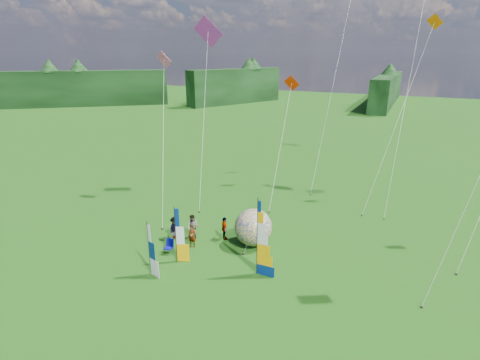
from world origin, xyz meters
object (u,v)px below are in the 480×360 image
at_px(spectator_b, 193,227).
at_px(spectator_d, 224,228).
at_px(camp_chair, 169,247).
at_px(kite_whale, 409,79).
at_px(side_banner_left, 176,235).
at_px(side_banner_far, 149,249).
at_px(feather_banner_main, 257,238).
at_px(bol_inflatable, 253,227).
at_px(spectator_c, 175,228).
at_px(spectator_a, 192,236).

relative_size(spectator_b, spectator_d, 1.06).
distance_m(camp_chair, kite_whale, 23.57).
bearing_deg(side_banner_left, side_banner_far, -128.47).
xyz_separation_m(feather_banner_main, spectator_b, (-5.88, 2.22, -1.47)).
distance_m(bol_inflatable, kite_whale, 18.37).
height_order(spectator_c, camp_chair, spectator_c).
xyz_separation_m(spectator_d, camp_chair, (-2.40, -3.36, -0.35)).
xyz_separation_m(spectator_c, spectator_d, (3.29, 1.36, 0.03)).
bearing_deg(feather_banner_main, spectator_a, 167.54).
relative_size(side_banner_far, spectator_d, 1.98).
distance_m(side_banner_left, spectator_b, 3.33).
height_order(spectator_a, spectator_d, spectator_d).
distance_m(feather_banner_main, spectator_b, 6.45).
bearing_deg(kite_whale, spectator_d, -106.76).
xyz_separation_m(side_banner_left, spectator_a, (-0.12, 2.01, -1.04)).
xyz_separation_m(spectator_a, kite_whale, (11.64, 15.77, 9.76)).
xyz_separation_m(spectator_a, spectator_d, (1.47, 1.90, 0.06)).
relative_size(spectator_a, spectator_c, 0.96).
relative_size(bol_inflatable, spectator_c, 1.58).
distance_m(spectator_a, spectator_c, 1.90).
relative_size(camp_chair, kite_whale, 0.05).
relative_size(side_banner_far, spectator_c, 2.05).
bearing_deg(feather_banner_main, side_banner_left, -170.53).
xyz_separation_m(spectator_c, kite_whale, (13.45, 15.22, 9.73)).
bearing_deg(kite_whale, bol_inflatable, -100.97).
bearing_deg(feather_banner_main, spectator_b, 158.95).
xyz_separation_m(spectator_b, spectator_d, (2.11, 0.81, -0.05)).
bearing_deg(side_banner_left, spectator_a, 72.06).
distance_m(side_banner_far, spectator_d, 6.18).
bearing_deg(spectator_c, spectator_b, -69.02).
relative_size(spectator_b, camp_chair, 1.81).
xyz_separation_m(spectator_a, spectator_c, (-1.81, 0.55, 0.03)).
bearing_deg(kite_whale, side_banner_left, -103.45).
bearing_deg(spectator_c, feather_banner_main, -107.34).
height_order(side_banner_far, spectator_b, side_banner_far).
height_order(spectator_a, kite_whale, kite_whale).
relative_size(spectator_c, spectator_d, 0.97).
bearing_deg(kite_whale, camp_chair, -106.63).
bearing_deg(spectator_a, spectator_d, 45.27).
xyz_separation_m(side_banner_left, kite_whale, (11.52, 17.78, 8.72)).
bearing_deg(bol_inflatable, spectator_d, -174.83).
distance_m(side_banner_left, side_banner_far, 1.99).
distance_m(feather_banner_main, spectator_c, 7.42).
height_order(side_banner_left, spectator_a, side_banner_left).
relative_size(spectator_c, kite_whale, 0.08).
xyz_separation_m(side_banner_left, spectator_c, (-1.93, 2.56, -1.01)).
bearing_deg(spectator_a, camp_chair, -129.50).
distance_m(feather_banner_main, side_banner_left, 5.23).
bearing_deg(spectator_b, feather_banner_main, -26.73).
relative_size(spectator_d, camp_chair, 1.70).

